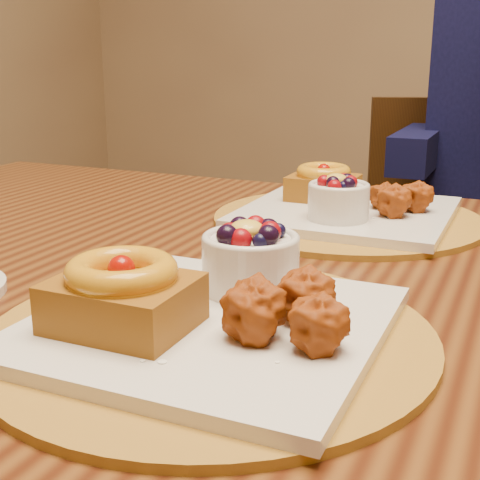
% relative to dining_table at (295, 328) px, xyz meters
% --- Properties ---
extents(dining_table, '(1.60, 0.90, 0.76)m').
position_rel_dining_table_xyz_m(dining_table, '(0.00, 0.00, 0.00)').
color(dining_table, '#37160A').
rests_on(dining_table, ground).
extents(place_setting_near, '(0.38, 0.38, 0.09)m').
position_rel_dining_table_xyz_m(place_setting_near, '(-0.00, -0.21, 0.10)').
color(place_setting_near, brown).
rests_on(place_setting_near, dining_table).
extents(place_setting_far, '(0.38, 0.38, 0.08)m').
position_rel_dining_table_xyz_m(place_setting_far, '(-0.00, 0.22, 0.10)').
color(place_setting_far, brown).
rests_on(place_setting_far, dining_table).
extents(chair_far, '(0.54, 0.54, 0.88)m').
position_rel_dining_table_xyz_m(chair_far, '(0.10, 0.92, -0.19)').
color(chair_far, black).
rests_on(chair_far, ground).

